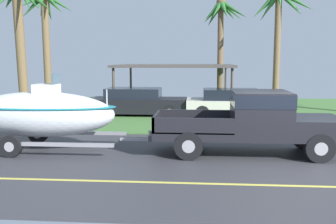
{
  "coord_description": "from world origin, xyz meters",
  "views": [
    {
      "loc": [
        -2.43,
        -10.51,
        2.79
      ],
      "look_at": [
        -3.5,
        2.54,
        1.05
      ],
      "focal_mm": 42.4,
      "sensor_mm": 36.0,
      "label": 1
    }
  ],
  "objects": [
    {
      "name": "palm_tree_far_left",
      "position": [
        1.98,
        13.01,
        5.25
      ],
      "size": [
        3.59,
        3.18,
        6.88
      ],
      "color": "brown",
      "rests_on": "ground"
    },
    {
      "name": "palm_tree_near_right",
      "position": [
        -10.77,
        7.49,
        4.82
      ],
      "size": [
        2.69,
        3.68,
        6.54
      ],
      "color": "brown",
      "rests_on": "ground"
    },
    {
      "name": "palm_tree_mid",
      "position": [
        -11.46,
        12.27,
        5.12
      ],
      "size": [
        3.0,
        3.17,
        6.85
      ],
      "color": "brown",
      "rests_on": "ground"
    },
    {
      "name": "parked_sedan_near",
      "position": [
        -0.8,
        8.7,
        0.67
      ],
      "size": [
        4.7,
        1.9,
        1.38
      ],
      "color": "beige",
      "rests_on": "ground"
    },
    {
      "name": "carport_awning",
      "position": [
        -3.96,
        13.33,
        2.38
      ],
      "size": [
        6.87,
        5.86,
        2.48
      ],
      "color": "#4C4238",
      "rests_on": "ground"
    },
    {
      "name": "boat_on_trailer",
      "position": [
        -7.36,
        1.19,
        1.13
      ],
      "size": [
        6.03,
        2.17,
        2.38
      ],
      "color": "gray",
      "rests_on": "ground"
    },
    {
      "name": "palm_tree_far_right",
      "position": [
        -1.21,
        14.9,
        5.06
      ],
      "size": [
        2.99,
        2.74,
        6.62
      ],
      "color": "brown",
      "rests_on": "ground"
    },
    {
      "name": "pickup_truck_towing",
      "position": [
        -0.71,
        1.19,
        1.04
      ],
      "size": [
        5.66,
        1.97,
        1.87
      ],
      "color": "black",
      "rests_on": "ground"
    },
    {
      "name": "ground",
      "position": [
        0.0,
        8.38,
        -0.01
      ],
      "size": [
        36.0,
        22.0,
        0.11
      ],
      "color": "#38383D"
    },
    {
      "name": "parked_sedan_far",
      "position": [
        -5.57,
        8.93,
        0.67
      ],
      "size": [
        4.75,
        1.91,
        1.38
      ],
      "color": "black",
      "rests_on": "ground"
    }
  ]
}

